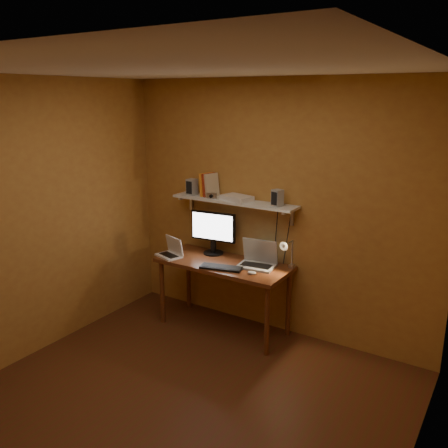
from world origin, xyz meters
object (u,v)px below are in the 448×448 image
Objects in this scene: monitor at (213,231)px; router at (237,198)px; desk_lamp at (288,251)px; laptop at (258,259)px; mouse at (252,273)px; speaker_left at (192,187)px; keyboard at (221,268)px; wall_shelf at (234,202)px; netbook at (171,251)px; speaker_right at (277,198)px; shelf_camera at (212,196)px; desk at (224,270)px.

router reaches higher than monitor.
desk_lamp is 1.22× the size of router.
desk_lamp is (0.31, 0.03, 0.14)m from laptop.
mouse is 1.21m from speaker_left.
speaker_left is at bearing 135.61° from keyboard.
wall_shelf is 0.77m from desk_lamp.
laptop is 0.96m from netbook.
netbook is 1.85× the size of speaker_left.
wall_shelf is 0.06m from router.
desk_lamp is at bearing 1.77° from speaker_left.
laptop is at bearing -16.94° from router.
speaker_right is 0.47m from router.
speaker_left is at bearing 169.03° from shelf_camera.
router is at bearing 130.46° from mouse.
wall_shelf is (0.00, 0.19, 0.69)m from desk.
desk_lamp reaches higher than netbook.
netbook is 1.04× the size of router.
netbook is at bearing -173.04° from laptop.
desk_lamp is 0.52m from speaker_right.
wall_shelf reaches higher than desk_lamp.
laptop is 0.39m from keyboard.
laptop is 0.26m from mouse.
desk_lamp is at bearing -3.66° from speaker_right.
laptop is at bearing -175.01° from desk_lamp.
wall_shelf is 8.57× the size of speaker_right.
monitor is (-0.25, 0.18, 0.35)m from desk.
wall_shelf is at bearing 47.21° from netbook.
wall_shelf is at bearing 17.89° from shelf_camera.
speaker_left is (0.06, 0.32, 0.65)m from netbook.
mouse is 0.80× the size of shelf_camera.
wall_shelf is 0.65m from laptop.
keyboard is 0.34m from mouse.
monitor reaches higher than laptop.
monitor is at bearing 165.40° from laptop.
shelf_camera is at bearing -158.25° from speaker_right.
monitor is 0.53m from speaker_left.
speaker_left is at bearing 161.06° from desk.
netbook is 1.96× the size of speaker_right.
desk_lamp reaches higher than mouse.
desk is 4.55× the size of router.
desk is at bearing -101.49° from router.
wall_shelf is 0.24m from shelf_camera.
router reaches higher than laptop.
wall_shelf is 3.56× the size of laptop.
mouse is 0.41m from desk_lamp.
mouse is at bearing -19.18° from desk.
monitor is at bearing -162.55° from speaker_right.
speaker_right is at bearing 25.91° from keyboard.
wall_shelf is 0.53m from speaker_left.
speaker_left is at bearing -178.32° from wall_shelf.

